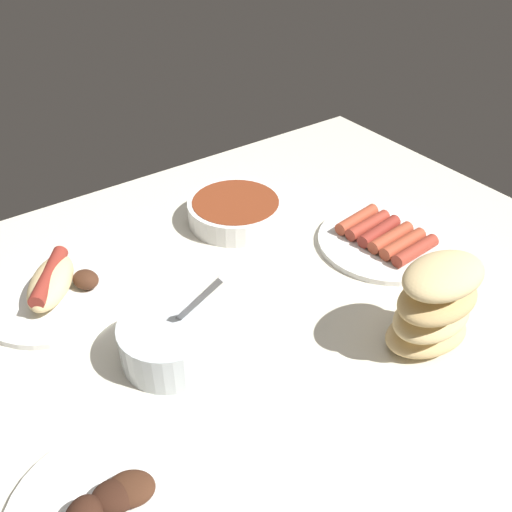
{
  "coord_description": "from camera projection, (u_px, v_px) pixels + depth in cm",
  "views": [
    {
      "loc": [
        -36.53,
        -53.04,
        56.76
      ],
      "look_at": [
        4.51,
        4.88,
        3.0
      ],
      "focal_mm": 38.18,
      "sensor_mm": 36.0,
      "label": 1
    }
  ],
  "objects": [
    {
      "name": "bowl_chili",
      "position": [
        236.0,
        210.0,
        1.01
      ],
      "size": [
        17.92,
        17.92,
        4.28
      ],
      "color": "white",
      "rests_on": "ground_plane"
    },
    {
      "name": "bread_stack",
      "position": [
        434.0,
        306.0,
        0.73
      ],
      "size": [
        14.07,
        10.14,
        14.4
      ],
      "color": "#DBB77A",
      "rests_on": "ground_plane"
    },
    {
      "name": "plate_sausages",
      "position": [
        384.0,
        239.0,
        0.96
      ],
      "size": [
        23.31,
        23.31,
        3.32
      ],
      "color": "white",
      "rests_on": "ground_plane"
    },
    {
      "name": "bowl_coleslaw",
      "position": [
        169.0,
        339.0,
        0.74
      ],
      "size": [
        13.59,
        13.59,
        15.75
      ],
      "color": "silver",
      "rests_on": "ground_plane"
    },
    {
      "name": "plate_grilled_meat",
      "position": [
        107.0,
        511.0,
        0.57
      ],
      "size": [
        21.36,
        21.36,
        4.16
      ],
      "color": "white",
      "rests_on": "ground_plane"
    },
    {
      "name": "ground_plane",
      "position": [
        251.0,
        303.0,
        0.87
      ],
      "size": [
        120.0,
        90.0,
        3.0
      ],
      "primitive_type": "cube",
      "color": "silver"
    },
    {
      "name": "plate_hotdog_assembled",
      "position": [
        55.0,
        289.0,
        0.84
      ],
      "size": [
        22.43,
        22.43,
        5.61
      ],
      "color": "white",
      "rests_on": "ground_plane"
    }
  ]
}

